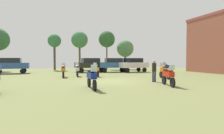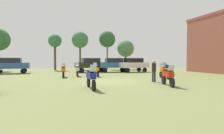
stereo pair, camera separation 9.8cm
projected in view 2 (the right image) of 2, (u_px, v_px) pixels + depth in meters
The scene contains 17 objects.
ground_plane at pixel (111, 81), 15.50m from camera, with size 44.00×52.00×0.02m.
motorcycle_2 at pixel (165, 71), 17.55m from camera, with size 0.68×2.25×1.47m.
motorcycle_5 at pixel (77, 70), 19.87m from camera, with size 0.62×2.17×1.44m.
motorcycle_6 at pixel (96, 70), 19.66m from camera, with size 0.62×2.18×1.45m.
motorcycle_8 at pixel (63, 70), 18.86m from camera, with size 0.62×2.21×1.45m.
motorcycle_9 at pixel (91, 77), 11.28m from camera, with size 0.62×2.28×1.47m.
motorcycle_10 at pixel (168, 68), 23.08m from camera, with size 0.62×2.18×1.47m.
motorcycle_12 at pixel (168, 75), 12.60m from camera, with size 0.72×2.07×1.46m.
car_1 at pixel (11, 64), 24.12m from camera, with size 4.36×1.94×2.00m.
car_2 at pixel (91, 64), 26.68m from camera, with size 4.44×2.17×2.00m.
car_3 at pixel (134, 64), 26.97m from camera, with size 4.56×2.55×2.00m.
car_4 at pixel (114, 64), 27.16m from camera, with size 4.42×2.10×2.00m.
person_1 at pixel (154, 69), 14.87m from camera, with size 0.38×0.38×1.73m.
tree_1 at pixel (80, 40), 34.18m from camera, with size 3.00×3.00×6.91m.
tree_3 at pixel (55, 42), 31.73m from camera, with size 2.21×2.21×6.09m.
tree_5 at pixel (107, 39), 35.16m from camera, with size 3.05×3.05×7.14m.
tree_6 at pixel (126, 49), 35.18m from camera, with size 3.16×3.16×5.45m.
Camera 2 is at (-4.51, -14.77, 1.77)m, focal length 30.16 mm.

